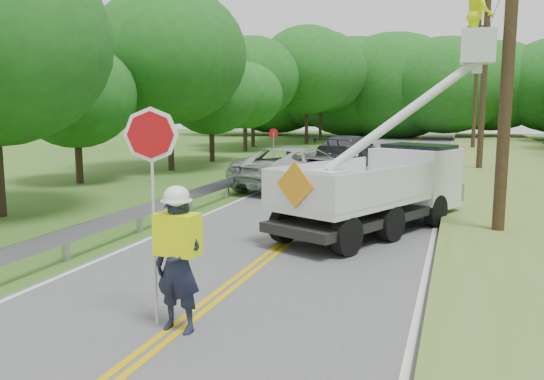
% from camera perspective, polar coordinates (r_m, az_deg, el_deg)
% --- Properties ---
extents(ground, '(140.00, 140.00, 0.00)m').
position_cam_1_polar(ground, '(7.79, -14.87, -17.43)').
color(ground, '#32611E').
rests_on(ground, ground).
extents(road, '(7.20, 96.00, 0.03)m').
position_cam_1_polar(road, '(20.47, 7.13, -0.96)').
color(road, '#535356').
rests_on(road, ground).
extents(guardrail, '(0.18, 48.00, 0.77)m').
position_cam_1_polar(guardrail, '(22.36, -2.52, 1.32)').
color(guardrail, '#9B9DA5').
rests_on(guardrail, ground).
extents(utility_poles, '(1.60, 43.30, 10.00)m').
position_cam_1_polar(utility_poles, '(22.91, 21.63, 12.73)').
color(utility_poles, black).
rests_on(utility_poles, ground).
extents(treeline_left, '(11.63, 55.10, 10.78)m').
position_cam_1_polar(treeline_left, '(39.12, -2.68, 12.15)').
color(treeline_left, '#332319').
rests_on(treeline_left, ground).
extents(treeline_horizon, '(56.21, 14.25, 11.48)m').
position_cam_1_polar(treeline_horizon, '(62.26, 14.24, 10.27)').
color(treeline_horizon, '#1C4E19').
rests_on(treeline_horizon, ground).
extents(flagger, '(1.23, 0.56, 3.35)m').
position_cam_1_polar(flagger, '(8.41, -9.67, -6.49)').
color(flagger, '#191E33').
rests_on(flagger, road).
extents(bucket_truck, '(5.16, 6.74, 6.40)m').
position_cam_1_polar(bucket_truck, '(15.67, 12.62, 1.43)').
color(bucket_truck, black).
rests_on(bucket_truck, road).
extents(suv_silver, '(4.75, 6.96, 1.77)m').
position_cam_1_polar(suv_silver, '(22.82, 2.77, 2.35)').
color(suv_silver, silver).
rests_on(suv_silver, road).
extents(suv_darkgrey, '(3.25, 6.28, 1.74)m').
position_cam_1_polar(suv_darkgrey, '(32.07, 7.94, 4.05)').
color(suv_darkgrey, '#393A42').
rests_on(suv_darkgrey, road).
extents(stop_sign_permanent, '(0.43, 0.27, 2.30)m').
position_cam_1_polar(stop_sign_permanent, '(27.76, 0.16, 4.71)').
color(stop_sign_permanent, '#9B9DA5').
rests_on(stop_sign_permanent, ground).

